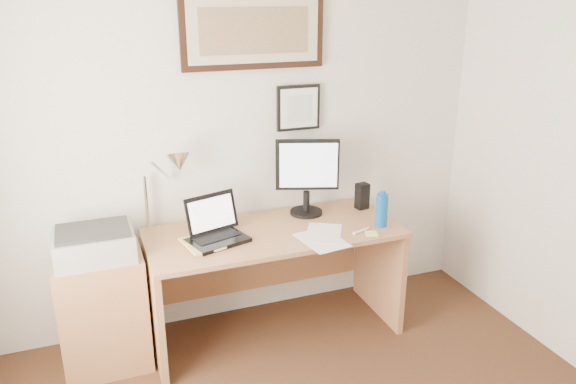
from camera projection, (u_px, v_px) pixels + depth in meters
name	position (u px, v px, depth m)	size (l,w,h in m)	color
wall_back	(233.00, 142.00, 3.66)	(3.50, 0.02, 2.50)	silver
side_cabinet	(104.00, 311.00, 3.37)	(0.50, 0.40, 0.73)	#9C6841
water_bottle	(382.00, 210.00, 3.58)	(0.08, 0.08, 0.22)	#0C4FA4
bottle_cap	(383.00, 193.00, 3.54)	(0.04, 0.04, 0.02)	#0C4FA4
speaker	(362.00, 196.00, 3.88)	(0.08, 0.07, 0.18)	black
paper_sheet_a	(322.00, 240.00, 3.41)	(0.23, 0.33, 0.00)	white
paper_sheet_b	(324.00, 233.00, 3.50)	(0.21, 0.31, 0.00)	white
sticky_pad	(371.00, 234.00, 3.49)	(0.07, 0.07, 0.01)	#FFF478
marker_pen	(361.00, 231.00, 3.52)	(0.02, 0.02, 0.14)	white
book	(186.00, 248.00, 3.28)	(0.20, 0.27, 0.02)	#D8C665
desk	(270.00, 258.00, 3.71)	(1.60, 0.70, 0.75)	#9C6841
laptop	(216.00, 230.00, 3.41)	(0.40, 0.38, 0.26)	black
lcd_monitor	(307.00, 173.00, 3.72)	(0.41, 0.22, 0.52)	black
printer	(94.00, 244.00, 3.20)	(0.44, 0.34, 0.18)	#9E9EA1
desk_lamp	(176.00, 166.00, 3.38)	(0.29, 0.27, 0.53)	white
picture_large	(254.00, 31.00, 3.45)	(0.92, 0.04, 0.47)	black
picture_small	(298.00, 108.00, 3.72)	(0.30, 0.03, 0.30)	black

